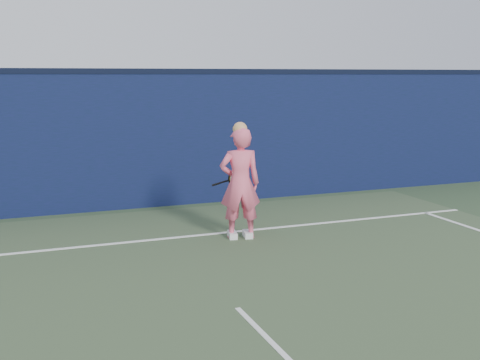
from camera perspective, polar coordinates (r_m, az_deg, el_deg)
name	(u,v)px	position (r m, az deg, el deg)	size (l,w,h in m)	color
ground	(276,348)	(5.76, 3.42, -15.60)	(80.00, 80.00, 0.00)	#35462B
backstop_wall	(134,141)	(11.50, -10.05, 3.63)	(24.00, 0.40, 2.50)	black
wall_cap	(132,71)	(11.43, -10.24, 10.11)	(24.00, 0.42, 0.10)	black
player	(240,183)	(9.13, 0.00, -0.28)	(0.69, 0.52, 1.79)	#FB6181
racket	(235,179)	(9.56, -0.52, 0.10)	(0.52, 0.15, 0.28)	black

